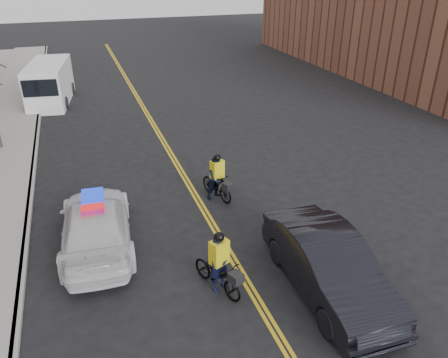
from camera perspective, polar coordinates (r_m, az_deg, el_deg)
name	(u,v)px	position (r m, az deg, el deg)	size (l,w,h in m)	color
ground	(216,231)	(14.76, -1.04, -6.78)	(120.00, 120.00, 0.00)	black
center_line_left	(164,145)	(21.65, -7.85, 4.40)	(0.10, 60.00, 0.01)	gold
center_line_right	(167,145)	(21.68, -7.44, 4.46)	(0.10, 60.00, 0.01)	gold
curb	(34,160)	(21.43, -23.53, 2.28)	(0.20, 60.00, 0.15)	gray
police_cruiser	(96,224)	(14.25, -16.36, -5.68)	(2.49, 5.38, 1.68)	silver
dark_sedan	(329,266)	(12.20, 13.50, -10.96)	(1.78, 5.11, 1.68)	black
cargo_van	(49,84)	(29.91, -21.86, 11.45)	(2.91, 6.08, 2.45)	white
cyclist_near	(220,270)	(12.07, -0.59, -11.76)	(1.32, 1.98, 1.84)	black
cyclist_far	(217,181)	(16.38, -0.87, -0.26)	(1.05, 1.85, 1.81)	black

